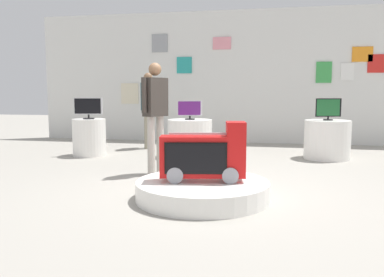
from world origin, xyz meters
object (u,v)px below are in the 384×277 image
display_pedestal_left_rear (327,139)px  display_pedestal_right_rear (190,138)px  shopper_browsing_near_truck (155,109)px  tv_on_center_rear (88,107)px  tv_on_left_rear (328,108)px  display_pedestal_center_rear (89,137)px  tv_on_right_rear (190,109)px  novelty_firetruck_tv (204,157)px  main_display_pedestal (202,190)px  shopper_browsing_rear (148,104)px

display_pedestal_left_rear → display_pedestal_right_rear: 2.69m
shopper_browsing_near_truck → tv_on_center_rear: bearing=140.7°
tv_on_left_rear → display_pedestal_right_rear: size_ratio=0.56×
display_pedestal_left_rear → display_pedestal_center_rear: bearing=-173.2°
tv_on_center_rear → tv_on_right_rear: 2.07m
novelty_firetruck_tv → tv_on_right_rear: (-0.81, 3.10, 0.43)m
main_display_pedestal → tv_on_right_rear: 3.30m
display_pedestal_center_rear → novelty_firetruck_tv: bearing=-45.0°
shopper_browsing_near_truck → display_pedestal_center_rear: bearing=140.6°
display_pedestal_center_rear → display_pedestal_right_rear: same height
tv_on_center_rear → display_pedestal_center_rear: bearing=75.8°
novelty_firetruck_tv → tv_on_left_rear: 3.92m
tv_on_right_rear → novelty_firetruck_tv: bearing=-75.3°
novelty_firetruck_tv → tv_on_left_rear: tv_on_left_rear is taller
display_pedestal_right_rear → main_display_pedestal: bearing=-75.7°
main_display_pedestal → display_pedestal_right_rear: display_pedestal_right_rear is taller
novelty_firetruck_tv → display_pedestal_left_rear: size_ratio=1.20×
tv_on_right_rear → display_pedestal_right_rear: bearing=73.5°
novelty_firetruck_tv → shopper_browsing_near_truck: bearing=126.8°
display_pedestal_center_rear → shopper_browsing_rear: bearing=54.8°
tv_on_right_rear → shopper_browsing_near_truck: size_ratio=0.27×
display_pedestal_center_rear → shopper_browsing_rear: shopper_browsing_rear is taller
shopper_browsing_rear → shopper_browsing_near_truck: bearing=-70.5°
main_display_pedestal → tv_on_center_rear: (-2.84, 2.86, 0.87)m
display_pedestal_center_rear → main_display_pedestal: bearing=-45.2°
tv_on_right_rear → shopper_browsing_rear: bearing=139.1°
tv_on_center_rear → display_pedestal_right_rear: bearing=6.6°
tv_on_left_rear → main_display_pedestal: bearing=-118.8°
display_pedestal_left_rear → display_pedestal_center_rear: size_ratio=1.17×
main_display_pedestal → shopper_browsing_near_truck: bearing=126.3°
novelty_firetruck_tv → display_pedestal_center_rear: size_ratio=1.40×
novelty_firetruck_tv → tv_on_center_rear: size_ratio=1.88×
shopper_browsing_near_truck → novelty_firetruck_tv: bearing=-53.2°
novelty_firetruck_tv → display_pedestal_center_rear: novelty_firetruck_tv is taller
tv_on_left_rear → shopper_browsing_rear: bearing=169.9°
display_pedestal_right_rear → tv_on_right_rear: tv_on_right_rear is taller
tv_on_center_rear → tv_on_left_rear: bearing=6.8°
novelty_firetruck_tv → display_pedestal_right_rear: novelty_firetruck_tv is taller
display_pedestal_right_rear → novelty_firetruck_tv: bearing=-75.4°
main_display_pedestal → tv_on_left_rear: bearing=61.2°
main_display_pedestal → display_pedestal_center_rear: display_pedestal_center_rear is taller
display_pedestal_center_rear → tv_on_right_rear: (2.05, 0.23, 0.58)m
main_display_pedestal → novelty_firetruck_tv: size_ratio=1.54×
display_pedestal_right_rear → shopper_browsing_rear: bearing=139.3°
display_pedestal_left_rear → tv_on_left_rear: size_ratio=1.78×
novelty_firetruck_tv → tv_on_right_rear: size_ratio=2.22×
display_pedestal_right_rear → shopper_browsing_near_truck: bearing=-96.1°
tv_on_left_rear → shopper_browsing_rear: 3.91m
display_pedestal_right_rear → display_pedestal_left_rear: bearing=7.0°
novelty_firetruck_tv → tv_on_center_rear: 4.07m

